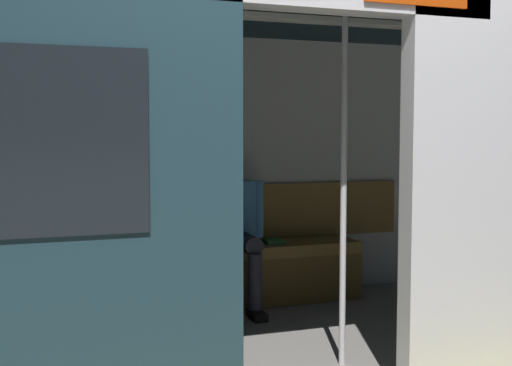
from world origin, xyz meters
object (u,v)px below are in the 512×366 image
(person_seated, at_px, (231,219))
(book, at_px, (273,241))
(grab_pole_door, at_px, (221,190))
(grab_pole_far, at_px, (344,185))
(bench_seat, at_px, (209,262))
(handbag, at_px, (178,237))
(train_car, at_px, (241,115))

(person_seated, bearing_deg, book, -165.99)
(person_seated, bearing_deg, grab_pole_door, 70.39)
(grab_pole_door, height_order, grab_pole_far, same)
(person_seated, bearing_deg, bench_seat, -18.33)
(grab_pole_door, relative_size, grab_pole_far, 1.00)
(handbag, height_order, grab_pole_far, grab_pole_far)
(handbag, distance_m, grab_pole_door, 1.69)
(bench_seat, relative_size, grab_pole_door, 1.18)
(book, height_order, grab_pole_far, grab_pole_far)
(bench_seat, xyz_separation_m, handbag, (0.23, -0.08, 0.19))
(book, distance_m, grab_pole_far, 1.62)
(train_car, bearing_deg, grab_pole_far, 127.49)
(book, bearing_deg, grab_pole_door, 63.85)
(grab_pole_far, bearing_deg, book, -96.19)
(book, bearing_deg, handbag, 1.20)
(train_car, relative_size, person_seated, 5.35)
(grab_pole_far, bearing_deg, bench_seat, -75.72)
(train_car, bearing_deg, bench_seat, -93.21)
(grab_pole_door, bearing_deg, handbag, -95.20)
(bench_seat, distance_m, book, 0.55)
(handbag, bearing_deg, grab_pole_door, 84.80)
(book, xyz_separation_m, grab_pole_far, (0.16, 1.51, 0.56))
(person_seated, xyz_separation_m, handbag, (0.38, -0.13, -0.13))
(bench_seat, height_order, book, book)
(bench_seat, relative_size, book, 11.12)
(person_seated, bearing_deg, grab_pole_far, 98.69)
(person_seated, height_order, handbag, person_seated)
(person_seated, distance_m, handbag, 0.43)
(bench_seat, xyz_separation_m, grab_pole_door, (0.37, 1.54, 0.68))
(train_car, height_order, handbag, train_car)
(train_car, distance_m, handbag, 1.34)
(train_car, distance_m, grab_pole_far, 0.81)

